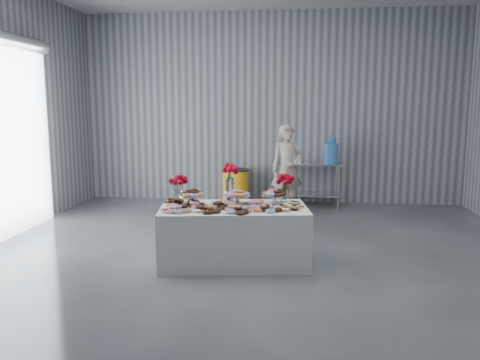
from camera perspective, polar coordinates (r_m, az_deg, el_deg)
The scene contains 16 objects.
ground at distance 5.90m, azimuth 1.35°, elevation -11.32°, with size 9.00×9.00×0.00m, color #35383D.
room_walls at distance 5.66m, azimuth -1.34°, elevation 14.99°, with size 8.04×9.04×4.02m.
display_table at distance 6.19m, azimuth -0.76°, elevation -6.69°, with size 1.90×1.00×0.75m, color silver.
prep_table at distance 9.72m, azimuth 8.02°, elevation 0.46°, with size 1.50×0.60×0.90m.
donut_mounds at distance 6.04m, azimuth -0.82°, elevation -2.98°, with size 1.80×0.80×0.09m, color #CB7A4A, non-canonical shape.
cake_stand_left at distance 6.23m, azimuth -5.86°, elevation -1.76°, with size 0.36×0.36×0.17m.
cake_stand_mid at distance 6.22m, azimuth -0.33°, elevation -1.73°, with size 0.36×0.36×0.17m.
cake_stand_right at distance 6.25m, azimuth 4.26°, elevation -1.70°, with size 0.36×0.36×0.17m.
danish_pile at distance 6.00m, azimuth 6.45°, elevation -3.02°, with size 0.48×0.48×0.11m, color white, non-canonical shape.
bouquet_left at distance 6.32m, azimuth -7.63°, elevation -0.20°, with size 0.26×0.26×0.42m.
bouquet_right at distance 6.39m, azimuth 5.48°, elevation -0.06°, with size 0.26×0.26×0.42m.
bouquet_center at distance 6.37m, azimuth -1.28°, elevation 0.71°, with size 0.26×0.26×0.57m.
water_jug at distance 9.68m, azimuth 11.06°, elevation 3.52°, with size 0.28×0.28×0.55m.
drink_bottles at distance 9.56m, azimuth 6.17°, elevation 2.87°, with size 0.54×0.08×0.27m, color #268C33, non-canonical shape.
person at distance 8.99m, azimuth 5.76°, elevation 1.33°, with size 0.62×0.41×1.71m, color #CC8C93.
trash_barrel at distance 9.83m, azimuth -0.58°, elevation -0.81°, with size 0.58×0.58×0.74m.
Camera 1 is at (0.50, -5.51, 2.05)m, focal length 35.00 mm.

